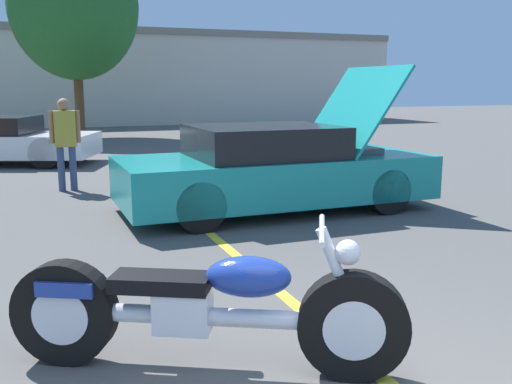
% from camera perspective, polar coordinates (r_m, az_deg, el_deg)
% --- Properties ---
extents(parking_stripe_middle, '(0.12, 5.31, 0.01)m').
position_cam_1_polar(parking_stripe_middle, '(4.86, 4.40, -11.56)').
color(parking_stripe_middle, yellow).
rests_on(parking_stripe_middle, ground).
extents(far_building, '(32.00, 4.20, 4.40)m').
position_cam_1_polar(far_building, '(28.39, -18.28, 11.12)').
color(far_building, beige).
rests_on(far_building, ground).
extents(tree_background, '(4.33, 4.33, 6.99)m').
position_cam_1_polar(tree_background, '(21.33, -17.74, 17.30)').
color(tree_background, brown).
rests_on(tree_background, ground).
extents(motorcycle, '(2.38, 1.34, 0.99)m').
position_cam_1_polar(motorcycle, '(3.77, -5.20, -11.58)').
color(motorcycle, black).
rests_on(motorcycle, ground).
extents(show_car_hood_open, '(4.57, 1.99, 2.13)m').
position_cam_1_polar(show_car_hood_open, '(8.44, 1.95, 2.33)').
color(show_car_hood_open, teal).
rests_on(show_car_hood_open, ground).
extents(spectator_midground, '(0.52, 0.21, 1.62)m').
position_cam_1_polar(spectator_midground, '(10.50, -18.53, 5.27)').
color(spectator_midground, '#38476B').
rests_on(spectator_midground, ground).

